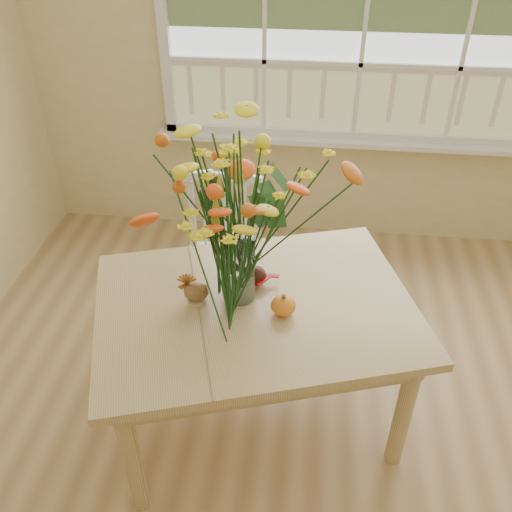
# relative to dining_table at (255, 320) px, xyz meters

# --- Properties ---
(wall_back) EXTENTS (4.00, 0.02, 2.70)m
(wall_back) POSITION_rel_dining_table_xyz_m (0.42, 1.59, 0.77)
(wall_back) COLOR beige
(wall_back) RESTS_ON floor
(dining_table) EXTENTS (1.46, 1.22, 0.67)m
(dining_table) POSITION_rel_dining_table_xyz_m (0.00, 0.00, 0.00)
(dining_table) COLOR tan
(dining_table) RESTS_ON floor
(windsor_chair) EXTENTS (0.39, 0.37, 0.84)m
(windsor_chair) POSITION_rel_dining_table_xyz_m (-0.24, 0.63, -0.10)
(windsor_chair) COLOR white
(windsor_chair) RESTS_ON floor
(flower_vase) EXTENTS (0.59, 0.59, 0.70)m
(flower_vase) POSITION_rel_dining_table_xyz_m (-0.07, 0.04, 0.51)
(flower_vase) COLOR white
(flower_vase) RESTS_ON dining_table
(pumpkin) EXTENTS (0.10, 0.10, 0.08)m
(pumpkin) POSITION_rel_dining_table_xyz_m (0.11, -0.05, 0.13)
(pumpkin) COLOR orange
(pumpkin) RESTS_ON dining_table
(turkey_figurine) EXTENTS (0.11, 0.08, 0.12)m
(turkey_figurine) POSITION_rel_dining_table_xyz_m (-0.23, -0.01, 0.14)
(turkey_figurine) COLOR #CCB78C
(turkey_figurine) RESTS_ON dining_table
(dark_gourd) EXTENTS (0.13, 0.10, 0.08)m
(dark_gourd) POSITION_rel_dining_table_xyz_m (-0.01, 0.13, 0.13)
(dark_gourd) COLOR #38160F
(dark_gourd) RESTS_ON dining_table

